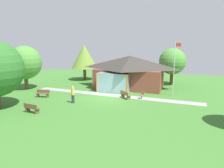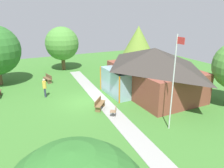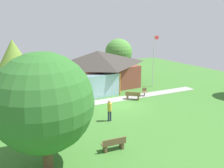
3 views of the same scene
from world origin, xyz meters
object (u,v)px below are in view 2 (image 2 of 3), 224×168
Objects in this scene: pavilion at (152,70)px; bench_mid_left at (48,79)px; tree_behind_pavilion_left at (138,41)px; flagpole at (174,80)px; visitor_strolling_lawn at (45,86)px; patio_chair_lawn_spare at (114,112)px; tree_west_hedge at (62,44)px; bench_rear_near_path at (99,104)px.

pavilion is 6.17× the size of bench_mid_left.
pavilion reaches higher than bench_mid_left.
bench_mid_left is 0.27× the size of tree_behind_pavilion_left.
flagpole is 3.54× the size of visitor_strolling_lawn.
tree_west_hedge is at bearing 32.49° from patio_chair_lawn_spare.
pavilion is 11.48m from bench_mid_left.
flagpole is at bearing 6.91° from tree_west_hedge.
flagpole is at bearing -172.67° from bench_mid_left.
tree_west_hedge reaches higher than bench_rear_near_path.
flagpole is (5.93, -2.84, 1.11)m from pavilion.
visitor_strolling_lawn is 10.25m from tree_west_hedge.
bench_rear_near_path is 0.81× the size of visitor_strolling_lawn.
tree_west_hedge is at bearing -45.86° from bench_mid_left.
patio_chair_lawn_spare is at bearing -62.54° from pavilion.
bench_rear_near_path is at bearing -178.78° from bench_mid_left.
tree_behind_pavilion_left reaches higher than tree_west_hedge.
tree_west_hedge is (-13.67, 0.66, 3.09)m from bench_rear_near_path.
pavilion is at bearing -147.85° from bench_mid_left.
visitor_strolling_lawn is (-4.58, -3.40, 0.62)m from bench_rear_near_path.
bench_mid_left is (-8.97, -2.34, 0.00)m from bench_rear_near_path.
tree_behind_pavilion_left is at bearing 175.95° from bench_rear_near_path.
pavilion is at bearing 21.95° from tree_west_hedge.
patio_chair_lawn_spare is at bearing 54.58° from bench_rear_near_path.
visitor_strolling_lawn is (-3.55, -9.15, -1.24)m from pavilion.
pavilion is 11.19× the size of patio_chair_lawn_spare.
flagpole is 11.63m from visitor_strolling_lawn.
flagpole reaches higher than patio_chair_lawn_spare.
pavilion is at bearing 141.70° from bench_rear_near_path.
visitor_strolling_lawn is at bearing 64.41° from patio_chair_lawn_spare.
flagpole is 1.07× the size of tree_behind_pavilion_left.
tree_west_hedge reaches higher than pavilion.
bench_rear_near_path is 14.05m from tree_behind_pavilion_left.
bench_rear_near_path is 0.25× the size of tree_behind_pavilion_left.
patio_chair_lawn_spare is at bearing -179.04° from bench_mid_left.
pavilion reaches higher than patio_chair_lawn_spare.
visitor_strolling_lawn reaches higher than patio_chair_lawn_spare.
tree_west_hedge is at bearing 154.52° from visitor_strolling_lawn.
tree_west_hedge is (-4.70, 2.99, 3.09)m from bench_mid_left.
bench_mid_left is at bearing -123.82° from bench_rear_near_path.
patio_chair_lawn_spare is at bearing -39.61° from tree_behind_pavilion_left.
bench_rear_near_path is at bearing -2.75° from tree_west_hedge.
flagpole reaches higher than bench_mid_left.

